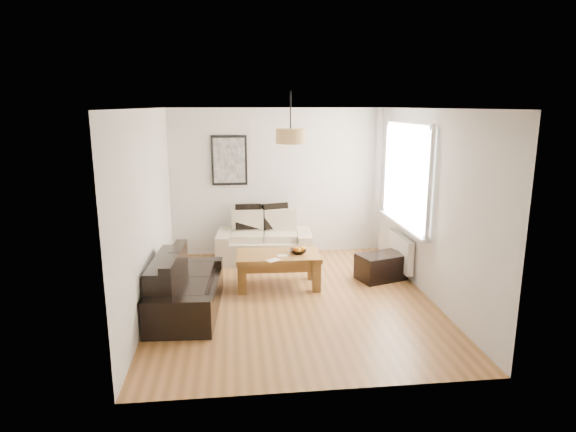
{
  "coord_description": "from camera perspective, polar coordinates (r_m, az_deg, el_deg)",
  "views": [
    {
      "loc": [
        -0.78,
        -6.29,
        2.64
      ],
      "look_at": [
        0.0,
        0.6,
        1.05
      ],
      "focal_mm": 30.18,
      "sensor_mm": 36.0,
      "label": 1
    }
  ],
  "objects": [
    {
      "name": "orange_a",
      "position": [
        7.2,
        1.25,
        -4.02
      ],
      "size": [
        0.1,
        0.1,
        0.08
      ],
      "primitive_type": "sphere",
      "rotation": [
        0.0,
        0.0,
        -0.28
      ],
      "color": "orange",
      "rests_on": "fruit_bowl"
    },
    {
      "name": "orange_b",
      "position": [
        7.24,
        1.77,
        -3.94
      ],
      "size": [
        0.11,
        0.11,
        0.09
      ],
      "primitive_type": "sphere",
      "rotation": [
        0.0,
        0.0,
        -0.32
      ],
      "color": "orange",
      "rests_on": "fruit_bowl"
    },
    {
      "name": "wall_back",
      "position": [
        8.68,
        -1.22,
        4.03
      ],
      "size": [
        3.8,
        0.04,
        2.6
      ],
      "primitive_type": null,
      "color": "silver",
      "rests_on": "floor"
    },
    {
      "name": "cushion_right",
      "position": [
        8.51,
        -1.47,
        -0.01
      ],
      "size": [
        0.47,
        0.26,
        0.45
      ],
      "primitive_type": "cube",
      "rotation": [
        0.0,
        0.0,
        0.27
      ],
      "color": "black",
      "rests_on": "loveseat_cream"
    },
    {
      "name": "cushion_left",
      "position": [
        8.48,
        -4.7,
        -0.1
      ],
      "size": [
        0.45,
        0.14,
        0.45
      ],
      "primitive_type": "cube",
      "rotation": [
        0.0,
        0.0,
        -0.01
      ],
      "color": "black",
      "rests_on": "loveseat_cream"
    },
    {
      "name": "orange_c",
      "position": [
        7.22,
        0.94,
        -3.96
      ],
      "size": [
        0.09,
        0.09,
        0.07
      ],
      "primitive_type": "sphere",
      "rotation": [
        0.0,
        0.0,
        0.26
      ],
      "color": "#DD5C12",
      "rests_on": "fruit_bowl"
    },
    {
      "name": "poster",
      "position": [
        8.56,
        -6.93,
        6.52
      ],
      "size": [
        0.62,
        0.04,
        0.87
      ],
      "primitive_type": null,
      "color": "black",
      "rests_on": "wall_back"
    },
    {
      "name": "wall_right",
      "position": [
        6.96,
        16.31,
        1.3
      ],
      "size": [
        0.04,
        4.5,
        2.6
      ],
      "primitive_type": null,
      "color": "silver",
      "rests_on": "floor"
    },
    {
      "name": "window_bay",
      "position": [
        7.63,
        13.89,
        4.71
      ],
      "size": [
        0.14,
        1.9,
        1.6
      ],
      "primitive_type": null,
      "color": "white",
      "rests_on": "wall_right"
    },
    {
      "name": "coffee_table",
      "position": [
        7.23,
        -1.15,
        -6.37
      ],
      "size": [
        1.25,
        0.7,
        0.5
      ],
      "primitive_type": null,
      "rotation": [
        0.0,
        0.0,
        -0.03
      ],
      "color": "brown",
      "rests_on": "floor"
    },
    {
      "name": "papers",
      "position": [
        6.86,
        -1.75,
        -5.22
      ],
      "size": [
        0.23,
        0.21,
        0.01
      ],
      "primitive_type": "cube",
      "rotation": [
        0.0,
        0.0,
        0.52
      ],
      "color": "silver",
      "rests_on": "coffee_table"
    },
    {
      "name": "wall_front",
      "position": [
        4.32,
        4.26,
        -5.17
      ],
      "size": [
        3.8,
        0.04,
        2.6
      ],
      "primitive_type": null,
      "color": "silver",
      "rests_on": "floor"
    },
    {
      "name": "fruit_bowl",
      "position": [
        7.16,
        1.22,
        -4.19
      ],
      "size": [
        0.28,
        0.28,
        0.06
      ],
      "primitive_type": "imported",
      "rotation": [
        0.0,
        0.0,
        0.11
      ],
      "color": "black",
      "rests_on": "coffee_table"
    },
    {
      "name": "wall_left",
      "position": [
        6.53,
        -16.2,
        0.55
      ],
      "size": [
        0.04,
        4.5,
        2.6
      ],
      "primitive_type": null,
      "color": "silver",
      "rests_on": "floor"
    },
    {
      "name": "radiator",
      "position": [
        7.88,
        13.14,
        -4.1
      ],
      "size": [
        0.1,
        0.9,
        0.52
      ],
      "primitive_type": "cube",
      "color": "white",
      "rests_on": "wall_right"
    },
    {
      "name": "floor",
      "position": [
        6.86,
        0.57,
        -9.7
      ],
      "size": [
        4.5,
        4.5,
        0.0
      ],
      "primitive_type": "plane",
      "color": "brown",
      "rests_on": "ground"
    },
    {
      "name": "sofa_leather",
      "position": [
        6.48,
        -11.91,
        -7.95
      ],
      "size": [
        0.92,
        1.72,
        0.72
      ],
      "primitive_type": null,
      "rotation": [
        0.0,
        0.0,
        1.51
      ],
      "color": "black",
      "rests_on": "floor"
    },
    {
      "name": "loveseat_cream",
      "position": [
        8.39,
        -2.82,
        -2.59
      ],
      "size": [
        1.68,
        1.01,
        0.8
      ],
      "primitive_type": null,
      "rotation": [
        0.0,
        0.0,
        -0.08
      ],
      "color": "beige",
      "rests_on": "floor"
    },
    {
      "name": "pendant_shade",
      "position": [
        6.65,
        0.29,
        9.38
      ],
      "size": [
        0.4,
        0.4,
        0.2
      ],
      "primitive_type": "cylinder",
      "color": "tan",
      "rests_on": "ceiling"
    },
    {
      "name": "ceiling",
      "position": [
        6.33,
        0.62,
        12.56
      ],
      "size": [
        3.8,
        4.5,
        0.0
      ],
      "primitive_type": null,
      "color": "white",
      "rests_on": "floor"
    },
    {
      "name": "ottoman",
      "position": [
        7.66,
        10.88,
        -5.89
      ],
      "size": [
        0.81,
        0.65,
        0.4
      ],
      "primitive_type": "cube",
      "rotation": [
        0.0,
        0.0,
        0.32
      ],
      "color": "black",
      "rests_on": "floor"
    }
  ]
}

